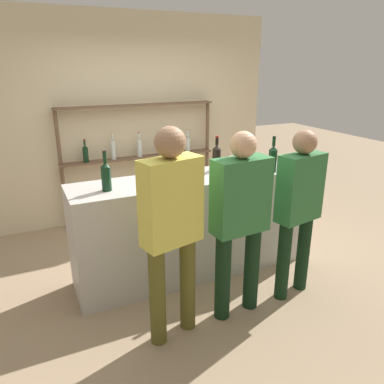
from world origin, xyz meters
TOP-DOWN VIEW (x-y plane):
  - ground_plane at (0.00, 0.00)m, footprint 16.00×16.00m
  - bar_counter at (0.00, 0.00)m, footprint 2.43×0.60m
  - back_wall at (0.00, 1.90)m, footprint 4.03×0.12m
  - back_shelf at (0.01, 1.72)m, footprint 2.18×0.18m
  - counter_bottle_0 at (0.83, -0.19)m, footprint 0.09×0.09m
  - counter_bottle_1 at (-0.08, 0.17)m, footprint 0.07×0.07m
  - counter_bottle_2 at (0.64, 0.08)m, footprint 0.07×0.07m
  - counter_bottle_3 at (0.34, 0.11)m, footprint 0.09×0.09m
  - counter_bottle_4 at (-0.86, -0.06)m, footprint 0.09×0.09m
  - wine_glass at (-0.02, -0.11)m, footprint 0.08×0.08m
  - cork_jar at (0.45, -0.05)m, footprint 0.12×0.12m
  - customer_right at (0.71, -0.78)m, footprint 0.47×0.27m
  - customer_center at (0.07, -0.80)m, footprint 0.50×0.25m
  - customer_left at (-0.56, -0.84)m, footprint 0.50×0.30m

SIDE VIEW (x-z plane):
  - ground_plane at x=0.00m, z-range 0.00..0.00m
  - bar_counter at x=0.00m, z-range 0.00..1.07m
  - customer_right at x=0.71m, z-range 0.14..1.74m
  - customer_center at x=0.07m, z-range 0.13..1.78m
  - customer_left at x=-0.56m, z-range 0.15..1.89m
  - back_shelf at x=0.01m, z-range 0.28..1.90m
  - cork_jar at x=0.45m, z-range 1.07..1.24m
  - counter_bottle_2 at x=0.64m, z-range 1.03..1.35m
  - counter_bottle_1 at x=-0.08m, z-range 1.03..1.35m
  - wine_glass at x=-0.02m, z-range 1.11..1.27m
  - counter_bottle_4 at x=-0.86m, z-range 1.03..1.39m
  - counter_bottle_3 at x=0.34m, z-range 1.03..1.39m
  - counter_bottle_0 at x=0.83m, z-range 1.03..1.40m
  - back_wall at x=0.00m, z-range 0.00..2.80m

